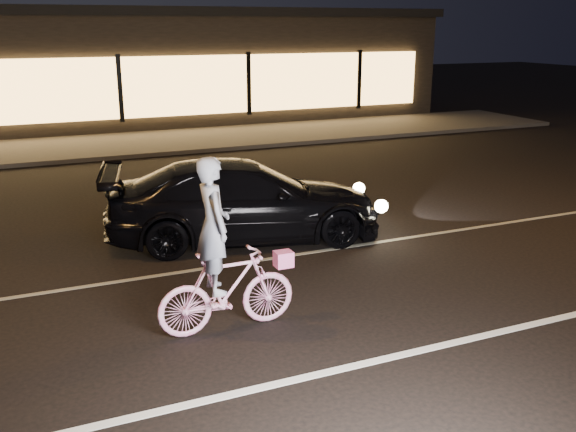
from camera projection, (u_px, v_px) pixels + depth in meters
name	position (u px, v px, depth m)	size (l,w,h in m)	color
ground	(319.00, 308.00, 8.48)	(90.00, 90.00, 0.00)	black
lane_stripe_near	(379.00, 360.00, 7.16)	(60.00, 0.12, 0.01)	silver
lane_stripe_far	(264.00, 259.00, 10.23)	(60.00, 0.10, 0.01)	gray
sidewalk	(134.00, 144.00, 19.87)	(30.00, 4.00, 0.12)	#383533
storefront	(100.00, 64.00, 24.52)	(25.40, 8.42, 4.20)	black
cyclist	(223.00, 271.00, 7.66)	(1.73, 0.60, 2.18)	#F64DA2
sedan	(244.00, 200.00, 11.07)	(5.04, 2.87, 1.38)	black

